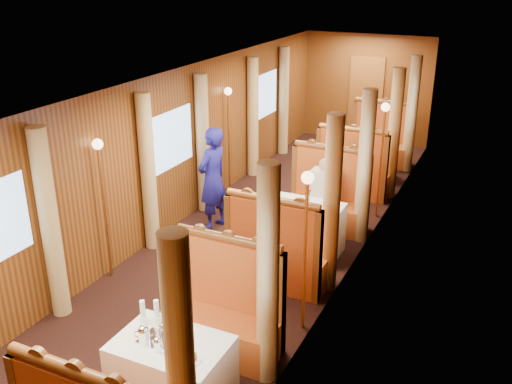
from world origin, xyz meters
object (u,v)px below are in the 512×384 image
Objects in this scene: teapot_right at (158,346)px; fruit_plate at (189,358)px; table_mid at (304,229)px; teapot_left at (144,337)px; banquette_far_fwd at (353,173)px; table_near at (173,375)px; table_far at (367,160)px; teapot_back at (164,332)px; rose_vase_far at (370,133)px; tea_tray at (159,340)px; steward at (213,179)px; banquette_near_aft at (223,315)px; rose_vase_mid at (309,194)px; banquette_far_aft at (380,144)px; banquette_mid_fwd at (277,257)px; banquette_mid_aft at (327,202)px; passenger at (324,188)px.

fruit_plate is at bearing 11.65° from teapot_right.
table_mid is 3.64m from teapot_left.
teapot_right reaches higher than table_mid.
table_near is at bearing -90.00° from banquette_far_fwd.
fruit_plate is (0.29, -7.14, 0.39)m from table_far.
teapot_back is at bearing -91.40° from table_mid.
rose_vase_far is at bearing 89.61° from banquette_far_fwd.
teapot_right is at bearing -178.29° from fruit_plate.
table_far is at bearing 89.07° from tea_tray.
steward reaches higher than fruit_plate.
banquette_near_aft is 5.99m from table_far.
rose_vase_far is at bearing 90.44° from rose_vase_mid.
rose_vase_mid reaches higher than table_mid.
banquette_far_fwd is at bearing -90.00° from banquette_far_aft.
rose_vase_mid is 3.47m from rose_vase_far.
tea_tray is 0.42m from fruit_plate.
rose_vase_mid is at bearing 112.82° from teapot_back.
steward is (-1.63, 2.69, 0.41)m from banquette_near_aft.
table_mid is 0.78× the size of banquette_mid_fwd.
fruit_plate reaches higher than table_far.
banquette_mid_fwd is 3.50m from banquette_far_fwd.
banquette_near_aft is at bearing 83.74° from tea_tray.
table_near is at bearing 154.67° from fruit_plate.
teapot_left is at bearing -94.62° from banquette_mid_fwd.
banquette_mid_aft reaches higher than rose_vase_mid.
steward reaches higher than tea_tray.
fruit_plate is (0.50, -0.03, -0.05)m from teapot_left.
tea_tray is 1.93× the size of teapot_left.
tea_tray is at bearing -91.50° from passenger.
teapot_left is at bearing 178.28° from teapot_right.
table_near is at bearing -90.00° from table_far.
banquette_far_aft is at bearing 169.68° from steward.
passenger is at bearing -90.00° from banquette_far_aft.
banquette_far_aft reaches higher than passenger.
table_near is at bearing -90.00° from banquette_mid_fwd.
table_near is 3.09× the size of tea_tray.
passenger is at bearing 71.94° from teapot_left.
table_far is (0.00, 7.00, 0.00)m from table_near.
teapot_right is 0.32m from fruit_plate.
table_far is at bearing 90.00° from table_near.
fruit_plate is 3.68m from rose_vase_mid.
fruit_plate is (0.29, -4.65, 0.35)m from banquette_mid_aft.
rose_vase_far is at bearing 72.92° from teapot_left.
passenger is at bearing -90.00° from table_far.
banquette_far_fwd reaches higher than table_far.
banquette_far_aft is 0.80× the size of steward.
passenger is (0.21, 4.42, -0.08)m from teapot_left.
steward is (-1.51, 3.72, 0.08)m from tea_tray.
banquette_mid_aft is at bearing 90.00° from passenger.
banquette_far_aft is at bearing 90.00° from banquette_mid_aft.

